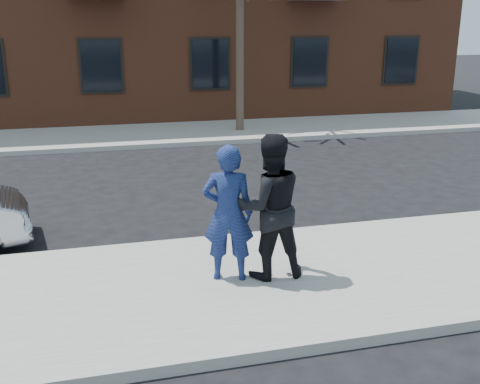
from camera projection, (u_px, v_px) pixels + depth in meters
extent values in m
plane|color=black|center=(122.00, 297.00, 7.79)|extent=(100.00, 100.00, 0.00)
cube|color=gray|center=(123.00, 300.00, 7.54)|extent=(50.00, 3.50, 0.15)
cube|color=#999691|center=(117.00, 250.00, 9.20)|extent=(50.00, 0.10, 0.15)
cube|color=gray|center=(104.00, 137.00, 18.19)|extent=(50.00, 3.50, 0.15)
cube|color=#999691|center=(105.00, 148.00, 16.52)|extent=(50.00, 0.10, 0.15)
cube|color=black|center=(210.00, 64.00, 20.06)|extent=(1.30, 0.06, 1.70)
cube|color=black|center=(401.00, 61.00, 21.87)|extent=(1.30, 0.06, 1.70)
cylinder|color=#3A2E22|center=(240.00, 66.00, 18.39)|extent=(0.26, 0.26, 4.20)
imported|color=navy|center=(228.00, 213.00, 7.75)|extent=(0.81, 0.63, 1.95)
cube|color=black|center=(225.00, 183.00, 7.86)|extent=(0.10, 0.14, 0.08)
imported|color=black|center=(269.00, 207.00, 7.82)|extent=(1.02, 0.79, 2.07)
cube|color=black|center=(255.00, 203.00, 7.95)|extent=(0.09, 0.15, 0.06)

